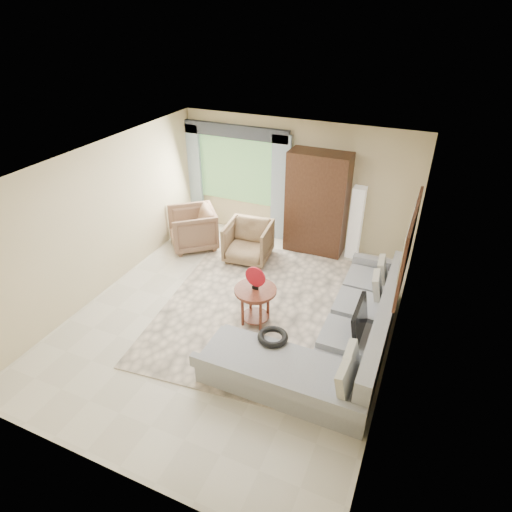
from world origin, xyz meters
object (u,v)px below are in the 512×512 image
at_px(potted_plant, 194,219).
at_px(armoire, 317,204).
at_px(coffee_table, 255,305).
at_px(armchair_left, 193,228).
at_px(floor_lamp, 356,223).
at_px(armchair_right, 248,242).
at_px(sectional_sofa, 337,339).
at_px(tv_screen, 360,320).

xyz_separation_m(potted_plant, armoire, (2.76, 0.24, 0.76)).
bearing_deg(coffee_table, potted_plant, 136.47).
relative_size(potted_plant, armoire, 0.27).
distance_m(armchair_left, floor_lamp, 3.35).
bearing_deg(armchair_right, potted_plant, 151.30).
height_order(coffee_table, potted_plant, coffee_table).
distance_m(sectional_sofa, floor_lamp, 3.03).
bearing_deg(armchair_left, armoire, 70.69).
bearing_deg(coffee_table, armchair_left, 141.06).
distance_m(potted_plant, floor_lamp, 3.60).
height_order(potted_plant, floor_lamp, floor_lamp).
height_order(coffee_table, floor_lamp, floor_lamp).
bearing_deg(tv_screen, potted_plant, 148.36).
bearing_deg(coffee_table, sectional_sofa, -7.45).
xyz_separation_m(tv_screen, floor_lamp, (-0.70, 2.93, 0.03)).
bearing_deg(floor_lamp, sectional_sofa, -81.67).
distance_m(armchair_right, floor_lamp, 2.17).
height_order(tv_screen, coffee_table, tv_screen).
bearing_deg(sectional_sofa, potted_plant, 146.40).
xyz_separation_m(armoire, floor_lamp, (0.80, 0.06, -0.30)).
bearing_deg(armchair_right, armchair_left, 172.89).
distance_m(armchair_right, armoire, 1.58).
relative_size(coffee_table, armoire, 0.32).
relative_size(sectional_sofa, floor_lamp, 2.31).
distance_m(sectional_sofa, armoire, 3.24).
bearing_deg(potted_plant, tv_screen, -31.64).
distance_m(tv_screen, armchair_right, 3.26).
height_order(sectional_sofa, armoire, armoire).
height_order(tv_screen, armchair_left, tv_screen).
relative_size(coffee_table, armchair_right, 0.76).
height_order(sectional_sofa, armchair_right, sectional_sofa).
relative_size(sectional_sofa, tv_screen, 4.68).
height_order(tv_screen, floor_lamp, floor_lamp).
bearing_deg(armchair_left, coffee_table, 10.99).
height_order(armchair_right, armoire, armoire).
relative_size(tv_screen, armchair_right, 0.84).
bearing_deg(potted_plant, armchair_left, -61.17).
bearing_deg(armchair_left, sectional_sofa, 21.20).
bearing_deg(tv_screen, armchair_left, 153.27).
bearing_deg(potted_plant, armoire, 5.04).
xyz_separation_m(potted_plant, floor_lamp, (3.56, 0.30, 0.46)).
bearing_deg(sectional_sofa, armchair_right, 139.82).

